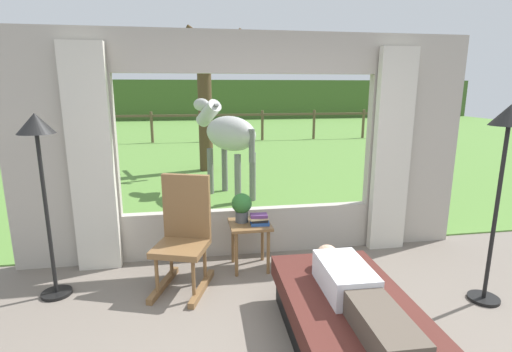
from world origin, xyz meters
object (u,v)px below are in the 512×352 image
Objects in this scene: potted_plant at (242,206)px; book_stack at (259,220)px; rocking_chair at (184,234)px; recliner_sofa at (350,325)px; horse at (227,134)px; floor_lamp_left at (39,151)px; reclining_person at (355,292)px; pasture_tree at (205,98)px; side_table at (250,231)px; floor_lamp_right at (506,146)px.

book_stack is at bearing -34.68° from potted_plant.
recliner_sofa is at bearing -26.30° from rocking_chair.
potted_plant is 2.86m from horse.
horse reaches higher than potted_plant.
reclining_person is at bearing -27.84° from floor_lamp_left.
floor_lamp_left is 5.75m from pasture_tree.
floor_lamp_right reaches higher than side_table.
floor_lamp_right is 1.05× the size of horse.
recliner_sofa is 3.32× the size of side_table.
horse is (0.13, 2.82, 0.45)m from potted_plant.
recliner_sofa is 8.00× the size of book_stack.
potted_plant is at bearing 143.13° from side_table.
horse is (-0.48, 4.43, 0.63)m from reclining_person.
floor_lamp_right is at bearing -27.02° from potted_plant.
floor_lamp_left reaches higher than book_stack.
book_stack is 0.07× the size of pasture_tree.
reclining_person is 4.48× the size of potted_plant.
recliner_sofa is at bearing -68.76° from potted_plant.
reclining_person is 1.64m from side_table.
rocking_chair is (-1.23, 1.25, 0.33)m from recliner_sofa.
floor_lamp_left is (-2.02, -0.20, 0.83)m from book_stack.
horse is at bearing 95.77° from rocking_chair.
horse is (0.74, 3.13, 0.61)m from rocking_chair.
book_stack reaches higher than side_table.
floor_lamp_left is at bearing 154.79° from recliner_sofa.
floor_lamp_left is at bearing 153.87° from reclining_person.
floor_lamp_left is at bearing -170.34° from potted_plant.
book_stack is (-0.44, 1.44, 0.36)m from recliner_sofa.
potted_plant reaches higher than reclining_person.
reclining_person is 2.91m from floor_lamp_left.
horse is 2.43m from pasture_tree.
pasture_tree is (-2.30, 6.26, 0.25)m from floor_lamp_right.
horse is at bearing 87.44° from potted_plant.
book_stack reaches higher than reclining_person.
floor_lamp_left reaches higher than recliner_sofa.
book_stack is (0.17, -0.12, -0.13)m from potted_plant.
side_table is at bearing -120.80° from horse.
rocking_chair is at bearing 164.30° from floor_lamp_right.
book_stack is 2.37m from floor_lamp_right.
book_stack is 0.12× the size of floor_lamp_left.
floor_lamp_left is at bearing -172.47° from side_table.
reclining_person is at bearing -71.25° from side_table.
rocking_chair is at bearing -152.90° from potted_plant.
floor_lamp_right reaches higher than rocking_chair.
floor_lamp_right is (1.54, 0.52, 0.94)m from reclining_person.
rocking_chair is 0.65× the size of horse.
floor_lamp_left is 4.07m from floor_lamp_right.
pasture_tree is at bearing 110.13° from floor_lamp_right.
horse is (-0.05, 2.94, 0.58)m from book_stack.
floor_lamp_left reaches higher than potted_plant.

